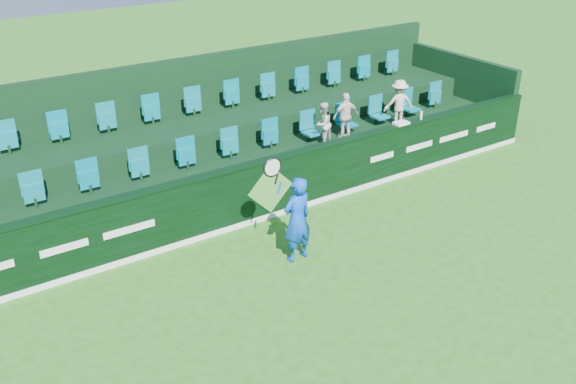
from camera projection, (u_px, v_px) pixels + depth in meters
ground at (394, 309)px, 10.85m from camera, size 60.00×60.00×0.00m
sponsor_hoarding at (268, 188)px, 13.54m from camera, size 16.00×0.25×1.35m
stand_tier_front at (242, 182)px, 14.48m from camera, size 16.00×2.00×0.80m
stand_tier_back at (203, 145)px, 15.79m from camera, size 16.00×1.80×1.30m
stand_rear at (193, 118)px, 15.87m from camera, size 16.00×4.10×2.60m
seat_row_front at (232, 147)px, 14.47m from camera, size 13.50×0.50×0.60m
seat_row_back at (195, 105)px, 15.59m from camera, size 13.50×0.50×0.60m
tennis_player at (297, 219)px, 11.92m from camera, size 1.16×0.46×2.33m
spectator_left at (323, 124)px, 15.23m from camera, size 0.61×0.55×1.04m
spectator_middle at (346, 116)px, 15.55m from camera, size 0.72×0.40×1.16m
spectator_right at (399, 103)px, 16.40m from camera, size 0.88×0.70×1.20m
towel at (401, 123)px, 15.10m from camera, size 0.36×0.23×0.05m
drinks_bottle at (421, 115)px, 15.39m from camera, size 0.06×0.06×0.20m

